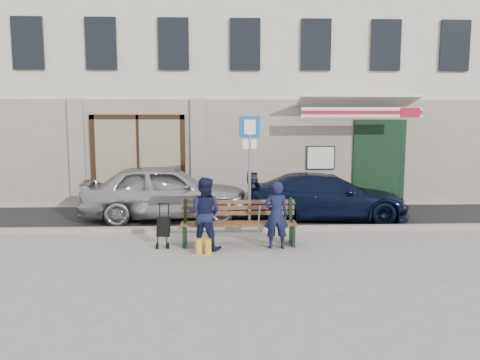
{
  "coord_description": "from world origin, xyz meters",
  "views": [
    {
      "loc": [
        -0.71,
        -9.19,
        2.59
      ],
      "look_at": [
        -0.28,
        1.6,
        1.2
      ],
      "focal_mm": 35.0,
      "sensor_mm": 36.0,
      "label": 1
    }
  ],
  "objects": [
    {
      "name": "car_silver",
      "position": [
        -2.17,
        2.96,
        0.73
      ],
      "size": [
        4.44,
        2.12,
        1.47
      ],
      "primitive_type": "imported",
      "rotation": [
        0.0,
        0.0,
        1.66
      ],
      "color": "#ACACB1",
      "rests_on": "ground"
    },
    {
      "name": "building",
      "position": [
        0.01,
        8.45,
        4.97
      ],
      "size": [
        20.0,
        8.27,
        10.0
      ],
      "color": "beige",
      "rests_on": "ground"
    },
    {
      "name": "curb",
      "position": [
        0.0,
        1.5,
        0.06
      ],
      "size": [
        60.0,
        0.18,
        0.12
      ],
      "primitive_type": "cube",
      "color": "#9E9384",
      "rests_on": "ground"
    },
    {
      "name": "stroller",
      "position": [
        -1.91,
        0.24,
        0.39
      ],
      "size": [
        0.28,
        0.38,
        0.88
      ],
      "rotation": [
        0.0,
        0.0,
        -0.13
      ],
      "color": "black",
      "rests_on": "ground"
    },
    {
      "name": "bench",
      "position": [
        -0.41,
        0.32,
        0.46
      ],
      "size": [
        2.4,
        1.17,
        0.98
      ],
      "color": "brown",
      "rests_on": "ground"
    },
    {
      "name": "car_navy",
      "position": [
        2.03,
        2.78,
        0.61
      ],
      "size": [
        4.27,
        1.96,
        1.21
      ],
      "primitive_type": "imported",
      "rotation": [
        0.0,
        0.0,
        1.51
      ],
      "color": "black",
      "rests_on": "ground"
    },
    {
      "name": "parking_sign",
      "position": [
        -0.05,
        1.73,
        1.79
      ],
      "size": [
        0.49,
        0.15,
        2.68
      ],
      "rotation": [
        0.0,
        0.0,
        0.24
      ],
      "color": "gray",
      "rests_on": "ground"
    },
    {
      "name": "asphalt_lane",
      "position": [
        0.0,
        3.1,
        0.01
      ],
      "size": [
        60.0,
        3.2,
        0.01
      ],
      "primitive_type": "cube",
      "color": "#282828",
      "rests_on": "ground"
    },
    {
      "name": "ground",
      "position": [
        0.0,
        0.0,
        0.0
      ],
      "size": [
        80.0,
        80.0,
        0.0
      ],
      "primitive_type": "plane",
      "color": "#9E9991",
      "rests_on": "ground"
    },
    {
      "name": "man",
      "position": [
        0.39,
        0.04,
        0.68
      ],
      "size": [
        0.5,
        0.33,
        1.37
      ],
      "primitive_type": "imported",
      "rotation": [
        0.0,
        0.0,
        3.15
      ],
      "color": "#131734",
      "rests_on": "ground"
    },
    {
      "name": "woman",
      "position": [
        -1.06,
        0.03,
        0.73
      ],
      "size": [
        0.84,
        0.74,
        1.46
      ],
      "primitive_type": "imported",
      "rotation": [
        0.0,
        0.0,
        2.84
      ],
      "color": "#141739",
      "rests_on": "ground"
    }
  ]
}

